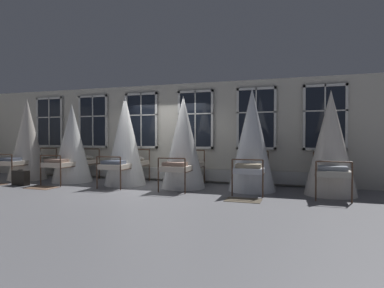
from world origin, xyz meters
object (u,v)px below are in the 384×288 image
(cot_fourth, at_px, (183,143))
(suitcase_dark, at_px, (21,178))
(cot_fifth, at_px, (252,141))
(cot_first, at_px, (27,140))
(cot_sixth, at_px, (331,144))
(cot_second, at_px, (72,144))
(cot_third, at_px, (125,141))

(cot_fourth, relative_size, suitcase_dark, 4.48)
(cot_fifth, distance_m, suitcase_dark, 6.83)
(cot_first, height_order, cot_sixth, cot_first)
(cot_second, bearing_deg, cot_fourth, -89.47)
(suitcase_dark, bearing_deg, cot_first, 135.88)
(cot_first, bearing_deg, cot_second, -89.75)
(cot_first, xyz_separation_m, cot_second, (1.83, -0.03, -0.12))
(cot_second, distance_m, suitcase_dark, 1.76)
(cot_fifth, distance_m, cot_sixth, 1.93)
(cot_fifth, relative_size, suitcase_dark, 4.71)
(cot_sixth, height_order, suitcase_dark, cot_sixth)
(cot_second, relative_size, cot_sixth, 0.96)
(cot_fifth, bearing_deg, cot_first, 89.46)
(cot_second, relative_size, suitcase_dark, 4.29)
(cot_second, relative_size, cot_fifth, 0.91)
(cot_first, relative_size, cot_second, 1.10)
(cot_third, relative_size, cot_fourth, 1.03)
(cot_second, distance_m, cot_fifth, 5.69)
(cot_sixth, xyz_separation_m, suitcase_dark, (-8.57, -1.14, -1.03))
(cot_first, bearing_deg, cot_sixth, -88.91)
(cot_second, distance_m, cot_sixth, 7.62)
(cot_fifth, height_order, cot_sixth, cot_fifth)
(cot_fifth, height_order, suitcase_dark, cot_fifth)
(cot_second, bearing_deg, suitcase_dark, 139.98)
(cot_second, height_order, suitcase_dark, cot_second)
(cot_third, bearing_deg, cot_first, 87.85)
(cot_first, relative_size, cot_sixth, 1.06)
(cot_fourth, height_order, suitcase_dark, cot_fourth)
(cot_fifth, bearing_deg, cot_second, 89.84)
(cot_first, relative_size, suitcase_dark, 4.70)
(cot_second, bearing_deg, cot_fifth, -88.58)
(suitcase_dark, bearing_deg, cot_fourth, 20.94)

